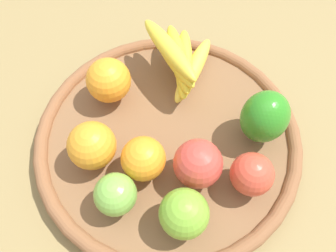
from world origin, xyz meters
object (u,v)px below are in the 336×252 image
Objects in this scene: orange_1 at (109,80)px; apple_2 at (184,213)px; banana_bunch at (179,59)px; apple_3 at (252,174)px; orange_0 at (143,159)px; apple_0 at (115,194)px; bell_pepper at (265,117)px; apple_1 at (198,164)px; orange_2 at (92,145)px.

apple_2 is at bearing 104.31° from orange_1.
banana_bunch is 0.25m from apple_3.
orange_0 is at bearing 99.86° from orange_1.
apple_0 is 0.96× the size of apple_3.
apple_1 is at bearing -8.40° from bell_pepper.
apple_3 is (-0.23, 0.11, -0.01)m from orange_2.
apple_2 is 0.11m from orange_0.
apple_2 is (-0.09, 0.05, 0.00)m from apple_0.
apple_0 is (0.26, 0.07, -0.02)m from bell_pepper.
apple_0 is at bearing 83.57° from orange_1.
orange_1 reaches higher than apple_0.
bell_pepper is at bearing -121.60° from apple_3.
orange_1 reaches higher than apple_1.
apple_2 is 1.03× the size of orange_0.
banana_bunch is 0.29m from apple_2.
banana_bunch is at bearing -125.14° from apple_0.
bell_pepper is 0.28m from orange_2.
orange_1 is at bearing -110.52° from orange_2.
apple_1 is at bearing 155.39° from orange_2.
orange_0 is at bearing -138.69° from apple_0.
orange_0 is (0.08, -0.03, -0.00)m from apple_1.
apple_3 is (-0.21, 0.02, 0.00)m from apple_0.
banana_bunch reaches higher than apple_0.
apple_3 reaches higher than apple_0.
orange_0 reaches higher than apple_0.
bell_pepper is at bearing 122.62° from banana_bunch.
apple_1 is 0.13m from apple_0.
apple_1 is 0.81× the size of bell_pepper.
apple_3 is at bearing 155.37° from apple_1.
orange_0 is (0.04, -0.10, -0.00)m from apple_2.
orange_0 is (0.21, 0.02, -0.01)m from bell_pepper.
banana_bunch is 2.55× the size of apple_3.
banana_bunch is at bearing -142.56° from orange_2.
orange_2 is 0.09m from apple_0.
apple_2 is at bearing 76.36° from banana_bunch.
banana_bunch is 2.21× the size of orange_2.
apple_0 is (0.13, 0.02, -0.01)m from apple_1.
orange_2 is at bearing -28.63° from orange_0.
apple_0 is 0.88× the size of apple_2.
apple_1 is 0.08m from apple_2.
apple_0 is at bearing -30.52° from apple_2.
orange_0 is (-0.05, -0.05, 0.00)m from apple_0.
banana_bunch is (-0.03, -0.21, 0.01)m from apple_1.
orange_1 is 0.14m from banana_bunch.
apple_1 reaches higher than apple_3.
apple_1 is at bearing -120.77° from apple_2.
banana_bunch is 0.21m from orange_0.
apple_1 is at bearing 159.40° from orange_0.
bell_pepper is at bearing 148.70° from orange_1.
orange_2 is (0.15, -0.07, 0.00)m from apple_1.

